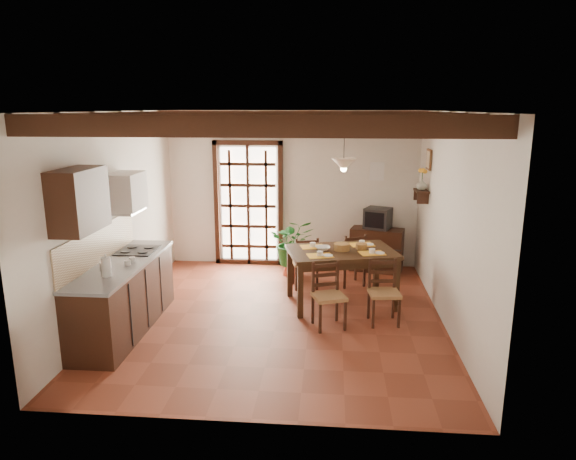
# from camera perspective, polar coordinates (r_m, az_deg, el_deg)

# --- Properties ---
(ground_plane) EXTENTS (5.00, 5.00, 0.00)m
(ground_plane) POSITION_cam_1_polar(r_m,az_deg,el_deg) (7.29, -1.07, -9.55)
(ground_plane) COLOR brown
(room_shell) EXTENTS (4.52, 5.02, 2.81)m
(room_shell) POSITION_cam_1_polar(r_m,az_deg,el_deg) (6.79, -1.14, 4.71)
(room_shell) COLOR silver
(room_shell) RESTS_ON ground_plane
(ceiling_beams) EXTENTS (4.50, 4.34, 0.20)m
(ceiling_beams) POSITION_cam_1_polar(r_m,az_deg,el_deg) (6.71, -1.17, 12.10)
(ceiling_beams) COLOR black
(ceiling_beams) RESTS_ON room_shell
(french_door) EXTENTS (1.26, 0.11, 2.32)m
(french_door) POSITION_cam_1_polar(r_m,az_deg,el_deg) (9.39, -4.41, 3.17)
(french_door) COLOR white
(french_door) RESTS_ON ground_plane
(kitchen_counter) EXTENTS (0.64, 2.25, 1.38)m
(kitchen_counter) POSITION_cam_1_polar(r_m,az_deg,el_deg) (7.04, -17.77, -6.93)
(kitchen_counter) COLOR black
(kitchen_counter) RESTS_ON ground_plane
(upper_cabinet) EXTENTS (0.35, 0.80, 0.70)m
(upper_cabinet) POSITION_cam_1_polar(r_m,az_deg,el_deg) (6.13, -22.20, 3.08)
(upper_cabinet) COLOR black
(upper_cabinet) RESTS_ON room_shell
(range_hood) EXTENTS (0.38, 0.60, 0.54)m
(range_hood) POSITION_cam_1_polar(r_m,az_deg,el_deg) (7.26, -17.53, 4.00)
(range_hood) COLOR white
(range_hood) RESTS_ON room_shell
(counter_items) EXTENTS (0.50, 1.43, 0.25)m
(counter_items) POSITION_cam_1_polar(r_m,az_deg,el_deg) (6.97, -17.77, -2.93)
(counter_items) COLOR black
(counter_items) RESTS_ON kitchen_counter
(dining_table) EXTENTS (1.72, 1.33, 0.83)m
(dining_table) POSITION_cam_1_polar(r_m,az_deg,el_deg) (7.54, 5.96, -3.01)
(dining_table) COLOR #311E10
(dining_table) RESTS_ON ground_plane
(chair_near_left) EXTENTS (0.50, 0.49, 0.86)m
(chair_near_left) POSITION_cam_1_polar(r_m,az_deg,el_deg) (6.89, 4.52, -8.56)
(chair_near_left) COLOR #976B40
(chair_near_left) RESTS_ON ground_plane
(chair_near_right) EXTENTS (0.44, 0.43, 0.87)m
(chair_near_right) POSITION_cam_1_polar(r_m,az_deg,el_deg) (7.10, 10.56, -8.06)
(chair_near_right) COLOR #976B40
(chair_near_right) RESTS_ON ground_plane
(chair_far_left) EXTENTS (0.47, 0.45, 0.85)m
(chair_far_left) POSITION_cam_1_polar(r_m,az_deg,el_deg) (8.31, 1.92, -4.62)
(chair_far_left) COLOR #976B40
(chair_far_left) RESTS_ON ground_plane
(chair_far_right) EXTENTS (0.52, 0.51, 0.88)m
(chair_far_right) POSITION_cam_1_polar(r_m,az_deg,el_deg) (8.49, 6.98, -4.28)
(chair_far_right) COLOR #976B40
(chair_far_right) RESTS_ON ground_plane
(table_setting) EXTENTS (1.11, 0.74, 0.10)m
(table_setting) POSITION_cam_1_polar(r_m,az_deg,el_deg) (7.49, 6.00, -1.44)
(table_setting) COLOR yellow
(table_setting) RESTS_ON dining_table
(table_bowl) EXTENTS (0.24, 0.24, 0.05)m
(table_bowl) POSITION_cam_1_polar(r_m,az_deg,el_deg) (7.49, 3.87, -2.02)
(table_bowl) COLOR white
(table_bowl) RESTS_ON dining_table
(sideboard) EXTENTS (0.98, 0.62, 0.77)m
(sideboard) POSITION_cam_1_polar(r_m,az_deg,el_deg) (9.27, 9.81, -2.16)
(sideboard) COLOR black
(sideboard) RESTS_ON ground_plane
(crt_tv) EXTENTS (0.54, 0.52, 0.36)m
(crt_tv) POSITION_cam_1_polar(r_m,az_deg,el_deg) (9.12, 9.96, 1.31)
(crt_tv) COLOR black
(crt_tv) RESTS_ON sideboard
(fuse_box) EXTENTS (0.25, 0.03, 0.32)m
(fuse_box) POSITION_cam_1_polar(r_m,az_deg,el_deg) (9.25, 9.86, 6.45)
(fuse_box) COLOR white
(fuse_box) RESTS_ON room_shell
(plant_pot) EXTENTS (0.33, 0.33, 0.20)m
(plant_pot) POSITION_cam_1_polar(r_m,az_deg,el_deg) (8.97, 0.47, -4.32)
(plant_pot) COLOR maroon
(plant_pot) RESTS_ON ground_plane
(potted_plant) EXTENTS (2.12, 1.89, 2.14)m
(potted_plant) POSITION_cam_1_polar(r_m,az_deg,el_deg) (8.84, 0.48, -1.48)
(potted_plant) COLOR #144C19
(potted_plant) RESTS_ON ground_plane
(wall_shelf) EXTENTS (0.20, 0.42, 0.20)m
(wall_shelf) POSITION_cam_1_polar(r_m,az_deg,el_deg) (8.50, 14.59, 3.97)
(wall_shelf) COLOR black
(wall_shelf) RESTS_ON room_shell
(shelf_vase) EXTENTS (0.15, 0.15, 0.15)m
(shelf_vase) POSITION_cam_1_polar(r_m,az_deg,el_deg) (8.48, 14.65, 4.90)
(shelf_vase) COLOR #B2BFB2
(shelf_vase) RESTS_ON wall_shelf
(shelf_flowers) EXTENTS (0.14, 0.14, 0.36)m
(shelf_flowers) POSITION_cam_1_polar(r_m,az_deg,el_deg) (8.45, 14.73, 6.29)
(shelf_flowers) COLOR yellow
(shelf_flowers) RESTS_ON shelf_vase
(framed_picture) EXTENTS (0.03, 0.32, 0.32)m
(framed_picture) POSITION_cam_1_polar(r_m,az_deg,el_deg) (8.44, 15.37, 7.56)
(framed_picture) COLOR brown
(framed_picture) RESTS_ON room_shell
(pendant_lamp) EXTENTS (0.36, 0.36, 0.84)m
(pendant_lamp) POSITION_cam_1_polar(r_m,az_deg,el_deg) (7.38, 6.21, 7.39)
(pendant_lamp) COLOR black
(pendant_lamp) RESTS_ON room_shell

